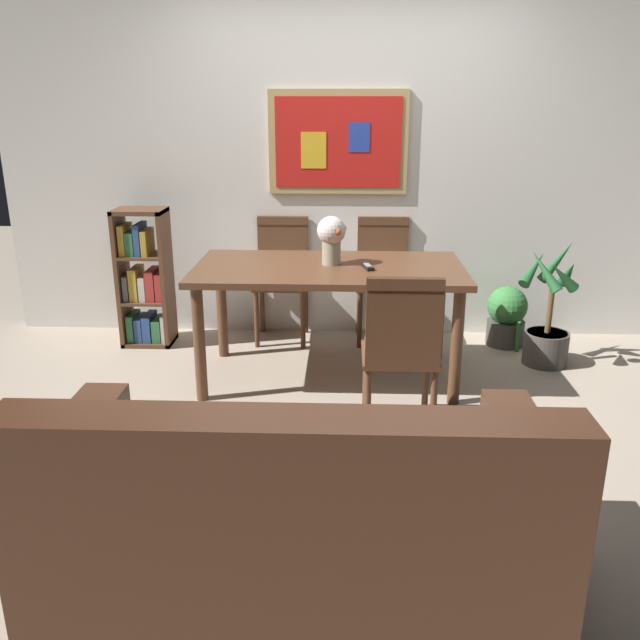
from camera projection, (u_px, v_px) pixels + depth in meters
ground_plane at (348, 419)px, 3.76m from camera, size 12.00×12.00×0.00m
wall_back_with_painting at (350, 162)px, 4.85m from camera, size 5.20×0.14×2.60m
dining_table at (329, 280)px, 4.13m from camera, size 1.67×0.89×0.75m
dining_chair_far_left at (282, 268)px, 4.94m from camera, size 0.40×0.41×0.91m
dining_chair_far_right at (383, 269)px, 4.93m from camera, size 0.40×0.41×0.91m
dining_chair_near_right at (401, 343)px, 3.41m from camera, size 0.40×0.41×0.91m
leather_couch at (296, 519)px, 2.34m from camera, size 1.80×0.84×0.84m
bookshelf at (145, 285)px, 4.82m from camera, size 0.36×0.28×1.01m
potted_ivy at (507, 316)px, 4.86m from camera, size 0.29×0.31×0.47m
potted_palm at (548, 325)px, 4.48m from camera, size 0.40×0.44×0.86m
flower_vase at (331, 236)px, 4.09m from camera, size 0.18×0.19×0.30m
tv_remote at (368, 267)px, 4.04m from camera, size 0.08×0.16×0.02m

